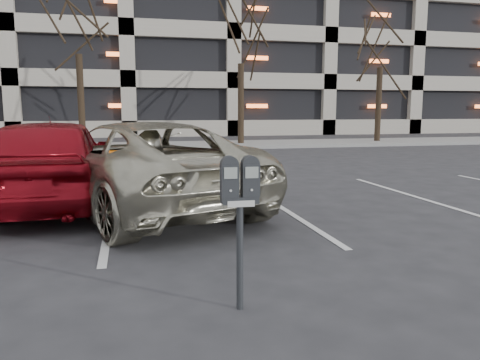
{
  "coord_description": "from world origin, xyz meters",
  "views": [
    {
      "loc": [
        -1.08,
        -5.17,
        1.64
      ],
      "look_at": [
        0.02,
        -0.55,
        0.92
      ],
      "focal_mm": 35.0,
      "sensor_mm": 36.0,
      "label": 1
    }
  ],
  "objects_px": {
    "tree_c": "(241,12)",
    "tree_d": "(382,20)",
    "suv_silver": "(138,166)",
    "car_red": "(51,161)",
    "parking_meter": "(240,195)"
  },
  "relations": [
    {
      "from": "tree_d",
      "to": "parking_meter",
      "type": "relative_size",
      "value": 6.58
    },
    {
      "from": "tree_c",
      "to": "tree_d",
      "type": "bearing_deg",
      "value": 0.0
    },
    {
      "from": "suv_silver",
      "to": "parking_meter",
      "type": "bearing_deg",
      "value": 78.24
    },
    {
      "from": "tree_d",
      "to": "suv_silver",
      "type": "xyz_separation_m",
      "value": [
        -11.94,
        -13.33,
        -5.22
      ]
    },
    {
      "from": "parking_meter",
      "to": "car_red",
      "type": "height_order",
      "value": "car_red"
    },
    {
      "from": "suv_silver",
      "to": "tree_c",
      "type": "bearing_deg",
      "value": -131.66
    },
    {
      "from": "tree_c",
      "to": "parking_meter",
      "type": "distance_m",
      "value": 18.77
    },
    {
      "from": "tree_d",
      "to": "car_red",
      "type": "xyz_separation_m",
      "value": [
        -13.38,
        -12.7,
        -5.17
      ]
    },
    {
      "from": "tree_d",
      "to": "car_red",
      "type": "relative_size",
      "value": 1.81
    },
    {
      "from": "tree_c",
      "to": "suv_silver",
      "type": "height_order",
      "value": "tree_c"
    },
    {
      "from": "tree_d",
      "to": "suv_silver",
      "type": "height_order",
      "value": "tree_d"
    },
    {
      "from": "tree_d",
      "to": "parking_meter",
      "type": "distance_m",
      "value": 21.45
    },
    {
      "from": "tree_c",
      "to": "parking_meter",
      "type": "relative_size",
      "value": 6.63
    },
    {
      "from": "car_red",
      "to": "parking_meter",
      "type": "bearing_deg",
      "value": 112.62
    },
    {
      "from": "suv_silver",
      "to": "tree_d",
      "type": "bearing_deg",
      "value": -153.18
    }
  ]
}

